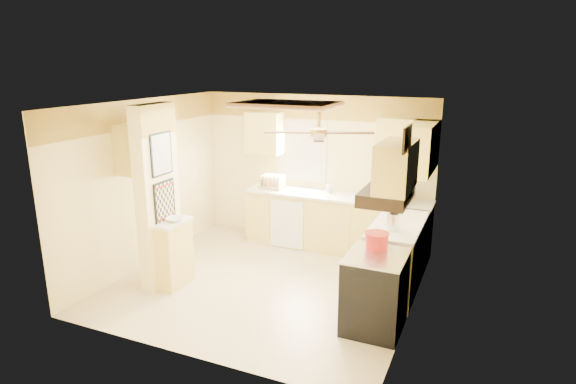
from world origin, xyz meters
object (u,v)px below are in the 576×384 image
at_px(microwave, 393,193).
at_px(dutch_oven, 377,240).
at_px(kettle, 393,221).
at_px(bowl, 175,219).
at_px(stove, 375,291).

distance_m(microwave, dutch_oven, 1.97).
xyz_separation_m(microwave, kettle, (0.28, -1.33, -0.01)).
bearing_deg(bowl, dutch_oven, 3.94).
bearing_deg(kettle, dutch_oven, -96.03).
relative_size(stove, microwave, 1.84).
height_order(stove, bowl, bowl).
bearing_deg(bowl, microwave, 40.55).
relative_size(bowl, dutch_oven, 0.78).
distance_m(microwave, kettle, 1.36).
bearing_deg(bowl, stove, -0.08).
height_order(stove, kettle, kettle).
distance_m(dutch_oven, kettle, 0.63).
bearing_deg(dutch_oven, microwave, 96.19).
height_order(microwave, bowl, microwave).
xyz_separation_m(stove, microwave, (-0.27, 2.14, 0.62)).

